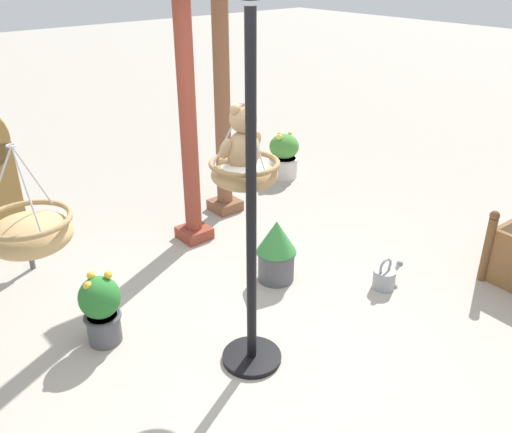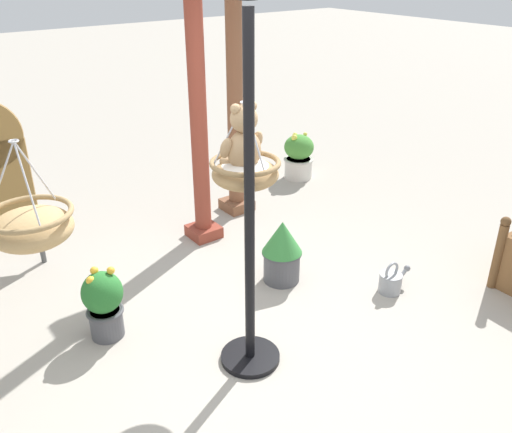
% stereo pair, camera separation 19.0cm
% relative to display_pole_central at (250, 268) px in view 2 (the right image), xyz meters
% --- Properties ---
extents(ground_plane, '(40.00, 40.00, 0.00)m').
position_rel_display_pole_central_xyz_m(ground_plane, '(0.16, 0.06, -0.79)').
color(ground_plane, '#A8A093').
extents(display_pole_central, '(0.44, 0.44, 2.52)m').
position_rel_display_pole_central_xyz_m(display_pole_central, '(0.00, 0.00, 0.00)').
color(display_pole_central, black).
rests_on(display_pole_central, ground).
extents(hanging_basket_with_teddy, '(0.49, 0.49, 0.60)m').
position_rel_display_pole_central_xyz_m(hanging_basket_with_teddy, '(0.15, 0.25, 0.59)').
color(hanging_basket_with_teddy, '#A37F51').
extents(teddy_bear, '(0.33, 0.30, 0.48)m').
position_rel_display_pole_central_xyz_m(teddy_bear, '(0.15, 0.27, 0.80)').
color(teddy_bear, tan).
extents(hanging_basket_left_high, '(0.55, 0.55, 0.70)m').
position_rel_display_pole_central_xyz_m(hanging_basket_left_high, '(-1.17, 0.75, 0.38)').
color(hanging_basket_left_high, tan).
extents(greenhouse_pillar_left, '(0.32, 0.32, 3.05)m').
position_rel_display_pole_central_xyz_m(greenhouse_pillar_left, '(0.75, 1.85, 0.68)').
color(greenhouse_pillar_left, brown).
rests_on(greenhouse_pillar_left, ground).
extents(greenhouse_pillar_right, '(0.33, 0.33, 2.69)m').
position_rel_display_pole_central_xyz_m(greenhouse_pillar_right, '(1.42, 2.20, 0.50)').
color(greenhouse_pillar_right, brown).
rests_on(greenhouse_pillar_right, ground).
extents(potted_plant_flowering_red, '(0.37, 0.37, 0.60)m').
position_rel_display_pole_central_xyz_m(potted_plant_flowering_red, '(0.87, 0.70, -0.48)').
color(potted_plant_flowering_red, '#4C4C51').
rests_on(potted_plant_flowering_red, ground).
extents(potted_plant_tall_leafy, '(0.32, 0.32, 0.60)m').
position_rel_display_pole_central_xyz_m(potted_plant_tall_leafy, '(-0.73, 0.91, -0.48)').
color(potted_plant_tall_leafy, '#4C4C51').
rests_on(potted_plant_tall_leafy, ground).
extents(potted_plant_small_succulent, '(0.40, 0.40, 0.62)m').
position_rel_display_pole_central_xyz_m(potted_plant_small_succulent, '(2.65, 2.51, -0.49)').
color(potted_plant_small_succulent, beige).
rests_on(potted_plant_small_succulent, ground).
extents(watering_can, '(0.35, 0.20, 0.30)m').
position_rel_display_pole_central_xyz_m(watering_can, '(1.53, -0.03, -0.69)').
color(watering_can, gray).
rests_on(watering_can, ground).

